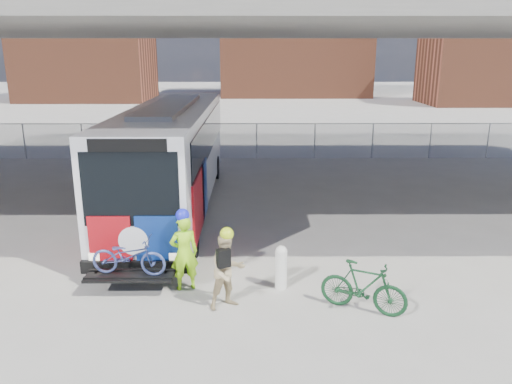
{
  "coord_description": "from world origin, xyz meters",
  "views": [
    {
      "loc": [
        0.82,
        -13.51,
        5.38
      ],
      "look_at": [
        0.89,
        -0.13,
        1.6
      ],
      "focal_mm": 35.0,
      "sensor_mm": 36.0,
      "label": 1
    }
  ],
  "objects_px": {
    "bollard": "(281,266)",
    "cyclist_hivis": "(184,251)",
    "bus": "(172,149)",
    "bike_parked": "(363,287)",
    "cyclist_tan": "(227,270)"
  },
  "relations": [
    {
      "from": "bollard",
      "to": "cyclist_hivis",
      "type": "xyz_separation_m",
      "value": [
        -2.25,
        0.0,
        0.38
      ]
    },
    {
      "from": "bollard",
      "to": "bus",
      "type": "bearing_deg",
      "value": 118.72
    },
    {
      "from": "bus",
      "to": "cyclist_hivis",
      "type": "bearing_deg",
      "value": -79.09
    },
    {
      "from": "cyclist_hivis",
      "to": "bike_parked",
      "type": "height_order",
      "value": "cyclist_hivis"
    },
    {
      "from": "bus",
      "to": "bollard",
      "type": "bearing_deg",
      "value": -61.28
    },
    {
      "from": "cyclist_hivis",
      "to": "cyclist_tan",
      "type": "relative_size",
      "value": 1.07
    },
    {
      "from": "bollard",
      "to": "cyclist_hivis",
      "type": "bearing_deg",
      "value": 180.0
    },
    {
      "from": "cyclist_tan",
      "to": "bike_parked",
      "type": "distance_m",
      "value": 2.92
    },
    {
      "from": "cyclist_tan",
      "to": "bike_parked",
      "type": "xyz_separation_m",
      "value": [
        2.9,
        -0.19,
        -0.31
      ]
    },
    {
      "from": "cyclist_tan",
      "to": "bike_parked",
      "type": "relative_size",
      "value": 0.98
    },
    {
      "from": "bollard",
      "to": "cyclist_hivis",
      "type": "distance_m",
      "value": 2.28
    },
    {
      "from": "bus",
      "to": "bike_parked",
      "type": "relative_size",
      "value": 6.91
    },
    {
      "from": "cyclist_hivis",
      "to": "cyclist_tan",
      "type": "height_order",
      "value": "cyclist_hivis"
    },
    {
      "from": "bus",
      "to": "bike_parked",
      "type": "height_order",
      "value": "bus"
    },
    {
      "from": "bollard",
      "to": "bike_parked",
      "type": "height_order",
      "value": "bike_parked"
    }
  ]
}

